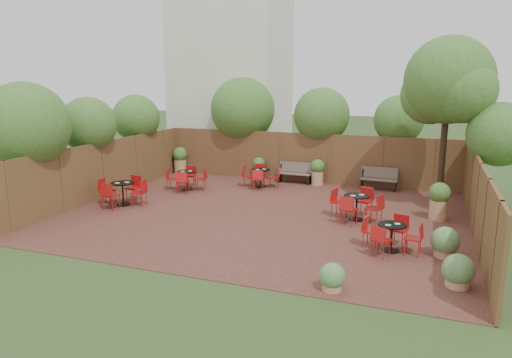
% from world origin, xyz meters
% --- Properties ---
extents(ground, '(80.00, 80.00, 0.00)m').
position_xyz_m(ground, '(0.00, 0.00, 0.00)').
color(ground, '#354F23').
rests_on(ground, ground).
extents(courtyard_paving, '(12.00, 10.00, 0.02)m').
position_xyz_m(courtyard_paving, '(0.00, 0.00, 0.01)').
color(courtyard_paving, '#3D1E19').
rests_on(courtyard_paving, ground).
extents(fence_back, '(12.00, 0.08, 2.00)m').
position_xyz_m(fence_back, '(0.00, 5.00, 1.00)').
color(fence_back, brown).
rests_on(fence_back, ground).
extents(fence_left, '(0.08, 10.00, 2.00)m').
position_xyz_m(fence_left, '(-6.00, 0.00, 1.00)').
color(fence_left, brown).
rests_on(fence_left, ground).
extents(fence_right, '(0.08, 10.00, 2.00)m').
position_xyz_m(fence_right, '(6.00, 0.00, 1.00)').
color(fence_right, brown).
rests_on(fence_right, ground).
extents(neighbour_building, '(5.00, 4.00, 8.00)m').
position_xyz_m(neighbour_building, '(-4.50, 8.00, 4.00)').
color(neighbour_building, silver).
rests_on(neighbour_building, ground).
extents(overhang_foliage, '(15.54, 10.89, 2.77)m').
position_xyz_m(overhang_foliage, '(-2.56, 2.77, 2.70)').
color(overhang_foliage, '#3B6B22').
rests_on(overhang_foliage, ground).
extents(courtyard_tree, '(2.84, 2.75, 5.45)m').
position_xyz_m(courtyard_tree, '(5.10, 2.69, 3.94)').
color(courtyard_tree, black).
rests_on(courtyard_tree, courtyard_paving).
extents(park_bench_left, '(1.36, 0.46, 0.84)m').
position_xyz_m(park_bench_left, '(-0.31, 4.62, 0.45)').
color(park_bench_left, brown).
rests_on(park_bench_left, courtyard_paving).
extents(park_bench_right, '(1.38, 0.51, 0.84)m').
position_xyz_m(park_bench_right, '(2.99, 4.62, 0.45)').
color(park_bench_right, brown).
rests_on(park_bench_right, courtyard_paving).
extents(bistro_tables, '(10.25, 6.83, 0.88)m').
position_xyz_m(bistro_tables, '(-0.78, 0.61, 0.44)').
color(bistro_tables, black).
rests_on(bistro_tables, courtyard_paving).
extents(planters, '(11.30, 4.07, 1.17)m').
position_xyz_m(planters, '(-0.49, 3.66, 0.61)').
color(planters, tan).
rests_on(planters, courtyard_paving).
extents(low_shrubs, '(2.94, 3.33, 0.72)m').
position_xyz_m(low_shrubs, '(4.85, -3.04, 0.35)').
color(low_shrubs, tan).
rests_on(low_shrubs, courtyard_paving).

